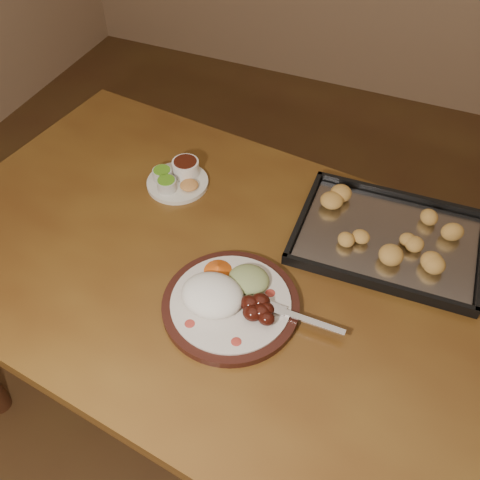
% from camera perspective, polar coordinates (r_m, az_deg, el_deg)
% --- Properties ---
extents(ground, '(4.00, 4.00, 0.00)m').
position_cam_1_polar(ground, '(1.93, 5.38, -15.87)').
color(ground, '#533D1C').
rests_on(ground, ground).
extents(dining_table, '(1.60, 1.08, 0.75)m').
position_cam_1_polar(dining_table, '(1.34, -1.44, -5.23)').
color(dining_table, brown).
rests_on(dining_table, ground).
extents(dinner_plate, '(0.40, 0.30, 0.07)m').
position_cam_1_polar(dinner_plate, '(1.17, -1.21, -6.33)').
color(dinner_plate, black).
rests_on(dinner_plate, dining_table).
extents(condiment_saucer, '(0.17, 0.17, 0.06)m').
position_cam_1_polar(condiment_saucer, '(1.46, -6.67, 6.63)').
color(condiment_saucer, silver).
rests_on(condiment_saucer, dining_table).
extents(baking_tray, '(0.45, 0.34, 0.05)m').
position_cam_1_polar(baking_tray, '(1.35, 15.53, 0.32)').
color(baking_tray, black).
rests_on(baking_tray, dining_table).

